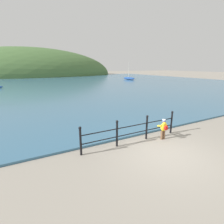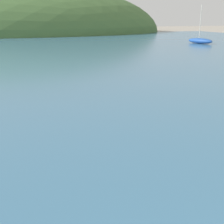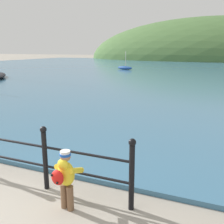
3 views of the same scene
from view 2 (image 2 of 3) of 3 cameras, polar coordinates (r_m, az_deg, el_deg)
name	(u,v)px [view 2 (image 2 of 3)]	position (r m, az deg, el deg)	size (l,w,h in m)	color
water	(26,50)	(32.15, -15.45, 10.86)	(80.00, 60.00, 0.10)	#386684
far_hillside	(13,34)	(66.35, -17.68, 13.51)	(61.25, 33.69, 19.74)	#476B38
boat_twin_mast	(200,41)	(39.51, 15.82, 12.44)	(1.99, 3.57, 4.40)	#1E4793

